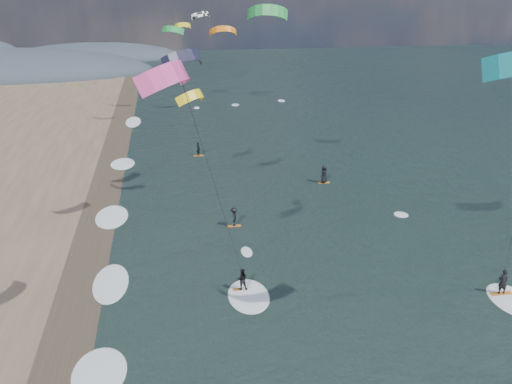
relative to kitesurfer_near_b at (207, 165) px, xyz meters
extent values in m
cube|color=#382D23|center=(-8.00, 1.30, -9.93)|extent=(3.00, 240.00, 0.00)
ellipsoid|color=#3D4756|center=(-18.00, 111.30, -9.94)|extent=(40.00, 18.00, 7.00)
cube|color=#BA6720|center=(18.30, 1.08, -9.91)|extent=(1.37, 0.41, 0.06)
imported|color=black|center=(18.30, 1.08, -9.03)|extent=(0.63, 0.42, 1.69)
ellipsoid|color=white|center=(18.60, 0.28, -9.94)|extent=(2.60, 4.20, 0.12)
cube|color=#BA6720|center=(2.24, 4.14, -9.91)|extent=(1.15, 0.35, 0.05)
imported|color=black|center=(2.24, 4.14, -9.16)|extent=(0.79, 0.66, 1.46)
ellipsoid|color=white|center=(2.54, 3.34, -9.94)|extent=(2.60, 4.20, 0.12)
cylinder|color=black|center=(0.49, 1.14, -1.81)|extent=(0.02, 0.02, 15.32)
cube|color=#BA6720|center=(2.89, 13.90, -9.91)|extent=(1.10, 0.35, 0.05)
imported|color=black|center=(2.89, 13.90, -9.12)|extent=(0.72, 1.07, 1.54)
cube|color=#BA6720|center=(12.61, 22.39, -9.91)|extent=(1.10, 0.35, 0.05)
imported|color=black|center=(12.61, 22.39, -9.03)|extent=(0.99, 0.96, 1.71)
cube|color=#BA6720|center=(1.26, 32.89, -9.91)|extent=(1.10, 0.35, 0.05)
imported|color=black|center=(1.26, 32.89, -9.14)|extent=(0.59, 0.65, 1.50)
ellipsoid|color=white|center=(-6.80, -2.70, -9.94)|extent=(2.40, 5.40, 0.11)
ellipsoid|color=white|center=(-6.80, 6.30, -9.94)|extent=(2.40, 5.40, 0.11)
ellipsoid|color=white|center=(-6.80, 17.30, -9.94)|extent=(2.40, 5.40, 0.11)
ellipsoid|color=white|center=(-6.80, 31.30, -9.94)|extent=(2.40, 5.40, 0.11)
ellipsoid|color=white|center=(-6.80, 49.30, -9.94)|extent=(2.40, 5.40, 0.11)
camera|label=1|loc=(-1.83, -27.27, 9.13)|focal=40.00mm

